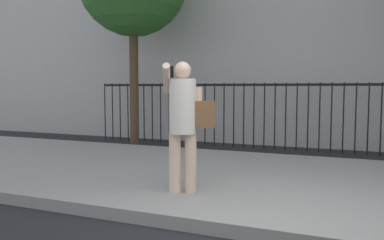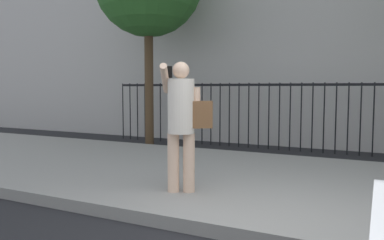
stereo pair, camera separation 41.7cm
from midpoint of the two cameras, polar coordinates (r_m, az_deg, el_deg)
sidewalk at (r=6.05m, az=13.27°, el=-8.99°), size 28.00×4.40×0.15m
iron_fence at (r=9.57m, az=17.18°, el=1.63°), size 12.03×0.04×1.60m
pedestrian_on_phone at (r=5.10m, az=-3.36°, el=0.41°), size 0.72×0.57×1.66m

